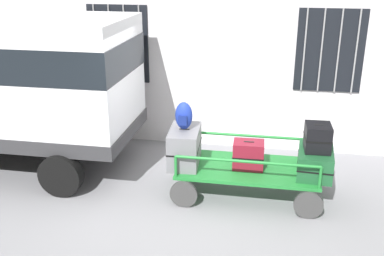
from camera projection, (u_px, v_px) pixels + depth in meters
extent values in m
plane|color=gray|center=(187.00, 200.00, 7.07)|extent=(40.00, 40.00, 0.00)
cube|color=silver|center=(211.00, 19.00, 8.47)|extent=(12.00, 0.30, 5.00)
cube|color=black|center=(118.00, 44.00, 8.79)|extent=(1.20, 0.04, 1.50)
cylinder|color=gray|center=(96.00, 44.00, 8.83)|extent=(0.03, 0.03, 1.50)
cylinder|color=gray|center=(110.00, 44.00, 8.78)|extent=(0.03, 0.03, 1.50)
cylinder|color=gray|center=(125.00, 45.00, 8.73)|extent=(0.03, 0.03, 1.50)
cylinder|color=gray|center=(140.00, 45.00, 8.68)|extent=(0.03, 0.03, 1.50)
cube|color=black|center=(330.00, 51.00, 8.13)|extent=(1.20, 0.04, 1.50)
cylinder|color=gray|center=(304.00, 50.00, 8.17)|extent=(0.03, 0.03, 1.50)
cylinder|color=gray|center=(321.00, 51.00, 8.12)|extent=(0.03, 0.03, 1.50)
cylinder|color=gray|center=(339.00, 52.00, 8.07)|extent=(0.03, 0.03, 1.50)
cylinder|color=gray|center=(356.00, 52.00, 8.02)|extent=(0.03, 0.03, 1.50)
cube|color=#2D2D30|center=(4.00, 123.00, 8.13)|extent=(4.79, 1.99, 0.24)
cylinder|color=black|center=(61.00, 175.00, 7.12)|extent=(0.70, 0.22, 0.70)
cube|color=#1E722D|center=(248.00, 168.00, 7.11)|extent=(2.19, 1.11, 0.05)
cylinder|color=#383838|center=(308.00, 205.00, 6.51)|extent=(0.43, 0.06, 0.43)
cylinder|color=#383838|center=(304.00, 171.00, 7.57)|extent=(0.43, 0.06, 0.43)
cylinder|color=#383838|center=(184.00, 194.00, 6.82)|extent=(0.43, 0.06, 0.43)
cylinder|color=#383838|center=(196.00, 163.00, 7.88)|extent=(0.43, 0.06, 0.43)
cylinder|color=#1E722D|center=(320.00, 178.00, 6.40)|extent=(0.04, 0.04, 0.33)
cylinder|color=#1E722D|center=(315.00, 149.00, 7.35)|extent=(0.04, 0.04, 0.33)
cylinder|color=#1E722D|center=(176.00, 166.00, 6.74)|extent=(0.04, 0.04, 0.33)
cylinder|color=#1E722D|center=(188.00, 141.00, 7.70)|extent=(0.04, 0.04, 0.33)
cylinder|color=#1E722D|center=(247.00, 162.00, 6.51)|extent=(2.11, 0.04, 0.04)
cylinder|color=#1E722D|center=(251.00, 136.00, 7.46)|extent=(2.11, 0.04, 0.04)
cube|color=slate|center=(185.00, 146.00, 7.14)|extent=(0.51, 0.84, 0.58)
cube|color=black|center=(185.00, 146.00, 7.14)|extent=(0.52, 0.85, 0.02)
cube|color=black|center=(184.00, 130.00, 7.04)|extent=(0.16, 0.04, 0.02)
cube|color=maroon|center=(248.00, 155.00, 7.01)|extent=(0.48, 0.36, 0.43)
cube|color=black|center=(248.00, 155.00, 7.01)|extent=(0.49, 0.37, 0.02)
cube|color=black|center=(249.00, 142.00, 6.94)|extent=(0.16, 0.03, 0.02)
cube|color=#194C28|center=(315.00, 162.00, 6.84)|extent=(0.57, 0.85, 0.39)
cube|color=black|center=(315.00, 162.00, 6.84)|extent=(0.58, 0.86, 0.02)
cube|color=black|center=(316.00, 150.00, 6.77)|extent=(0.16, 0.04, 0.02)
cube|color=black|center=(318.00, 137.00, 6.69)|extent=(0.38, 0.43, 0.40)
cube|color=black|center=(318.00, 137.00, 6.69)|extent=(0.39, 0.44, 0.02)
cube|color=black|center=(319.00, 125.00, 6.63)|extent=(0.13, 0.03, 0.02)
ellipsoid|color=navy|center=(184.00, 116.00, 6.96)|extent=(0.27, 0.19, 0.44)
cube|color=navy|center=(183.00, 120.00, 6.89)|extent=(0.14, 0.06, 0.15)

